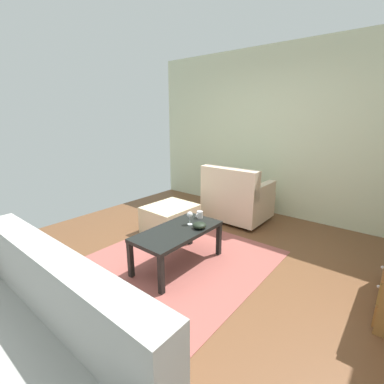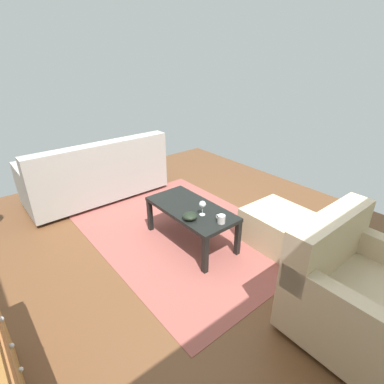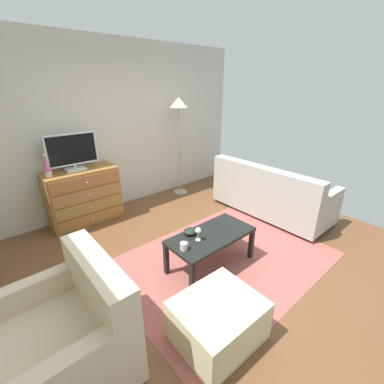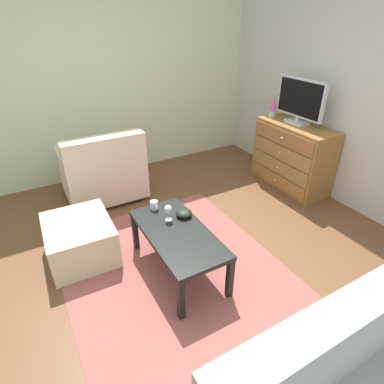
{
  "view_description": "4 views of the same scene",
  "coord_description": "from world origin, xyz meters",
  "views": [
    {
      "loc": [
        2.04,
        1.71,
        1.64
      ],
      "look_at": [
        -0.15,
        -0.07,
        0.85
      ],
      "focal_mm": 25.16,
      "sensor_mm": 36.0,
      "label": 1
    },
    {
      "loc": [
        -2.16,
        1.62,
        1.97
      ],
      "look_at": [
        -0.17,
        -0.02,
        0.72
      ],
      "focal_mm": 27.77,
      "sensor_mm": 36.0,
      "label": 2
    },
    {
      "loc": [
        -1.84,
        -1.93,
        2.04
      ],
      "look_at": [
        -0.03,
        0.15,
        0.88
      ],
      "focal_mm": 23.98,
      "sensor_mm": 36.0,
      "label": 3
    },
    {
      "loc": [
        1.98,
        -1.12,
        2.1
      ],
      "look_at": [
        -0.13,
        0.08,
        0.7
      ],
      "focal_mm": 29.39,
      "sensor_mm": 36.0,
      "label": 4
    }
  ],
  "objects": [
    {
      "name": "lava_lamp",
      "position": [
        -1.14,
        1.89,
        1.01
      ],
      "size": [
        0.09,
        0.09,
        0.33
      ],
      "color": "#B7B7BC",
      "rests_on": "dresser"
    },
    {
      "name": "area_rug",
      "position": [
        0.2,
        -0.2,
        0.0
      ],
      "size": [
        2.6,
        1.9,
        0.01
      ],
      "primitive_type": "cube",
      "color": "#9D524B",
      "rests_on": "ground_plane"
    },
    {
      "name": "wine_glass",
      "position": [
        -0.19,
        -0.14,
        0.55
      ],
      "size": [
        0.07,
        0.07,
        0.16
      ],
      "color": "silver",
      "rests_on": "coffee_table"
    },
    {
      "name": "ottoman",
      "position": [
        -0.63,
        -0.88,
        0.19
      ],
      "size": [
        0.72,
        0.62,
        0.39
      ],
      "primitive_type": "cube",
      "rotation": [
        0.0,
        0.0,
        -0.03
      ],
      "color": "beige",
      "rests_on": "ground_plane"
    },
    {
      "name": "tv",
      "position": [
        -0.76,
        1.96,
        1.15
      ],
      "size": [
        0.71,
        0.18,
        0.55
      ],
      "color": "silver",
      "rests_on": "dresser"
    },
    {
      "name": "ground_plane",
      "position": [
        0.0,
        0.0,
        -0.03
      ],
      "size": [
        5.27,
        4.97,
        0.05
      ],
      "primitive_type": "cube",
      "color": "brown"
    },
    {
      "name": "couch_large",
      "position": [
        1.72,
        0.19,
        0.34
      ],
      "size": [
        0.85,
        1.91,
        0.87
      ],
      "color": "#332319",
      "rests_on": "ground_plane"
    },
    {
      "name": "standing_lamp",
      "position": [
        1.16,
        1.89,
        1.58
      ],
      "size": [
        0.32,
        0.32,
        1.84
      ],
      "color": "#A59E8C",
      "rests_on": "ground_plane"
    },
    {
      "name": "armchair",
      "position": [
        -1.63,
        -0.35,
        0.36
      ],
      "size": [
        0.8,
        0.93,
        0.9
      ],
      "color": "#332319",
      "rests_on": "ground_plane"
    },
    {
      "name": "mug",
      "position": [
        -0.42,
        -0.18,
        0.48
      ],
      "size": [
        0.11,
        0.08,
        0.08
      ],
      "color": "silver",
      "rests_on": "coffee_table"
    },
    {
      "name": "wall_accent_rear",
      "position": [
        0.0,
        2.25,
        1.37
      ],
      "size": [
        5.27,
        0.12,
        2.73
      ],
      "primitive_type": "cube",
      "color": "beige",
      "rests_on": "ground_plane"
    },
    {
      "name": "coffee_table",
      "position": [
        0.01,
        -0.15,
        0.38
      ],
      "size": [
        1.04,
        0.51,
        0.44
      ],
      "color": "black",
      "rests_on": "ground_plane"
    },
    {
      "name": "dresser",
      "position": [
        -0.71,
        1.93,
        0.43
      ],
      "size": [
        1.05,
        0.49,
        0.86
      ],
      "color": "olive",
      "rests_on": "ground_plane"
    },
    {
      "name": "bowl_decorative",
      "position": [
        -0.17,
        0.01,
        0.47
      ],
      "size": [
        0.15,
        0.15,
        0.07
      ],
      "primitive_type": "ellipsoid",
      "color": "black",
      "rests_on": "coffee_table"
    }
  ]
}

